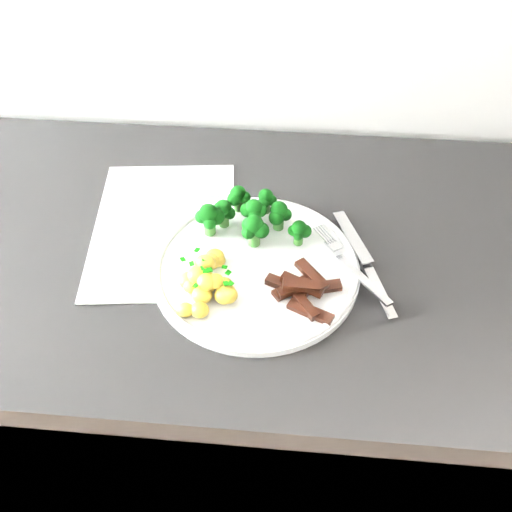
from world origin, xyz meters
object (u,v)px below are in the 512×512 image
object	(u,v)px
plate	(256,267)
knife	(371,275)
fork	(353,267)
recipe_paper	(164,226)
broccoli	(248,214)
potatoes	(209,282)
beef_strips	(303,290)
counter	(208,395)

from	to	relation	value
plate	knife	world-z (taller)	knife
fork	knife	world-z (taller)	fork
recipe_paper	broccoli	xyz separation A→B (m)	(0.13, -0.01, 0.04)
potatoes	beef_strips	distance (m)	0.13
knife	broccoli	bearing A→B (deg)	158.08
plate	fork	size ratio (longest dim) A/B	1.98
counter	knife	bearing A→B (deg)	-10.20
broccoli	knife	xyz separation A→B (m)	(0.18, -0.07, -0.03)
knife	fork	bearing A→B (deg)	174.12
potatoes	knife	bearing A→B (deg)	11.98
counter	broccoli	world-z (taller)	broccoli
plate	potatoes	world-z (taller)	potatoes
plate	fork	xyz separation A→B (m)	(0.13, 0.00, 0.01)
counter	plate	xyz separation A→B (m)	(0.10, -0.05, 0.45)
fork	broccoli	bearing A→B (deg)	155.63
potatoes	beef_strips	world-z (taller)	potatoes
fork	knife	xyz separation A→B (m)	(0.03, -0.00, -0.01)
counter	broccoli	xyz separation A→B (m)	(0.09, 0.02, 0.49)
recipe_paper	knife	xyz separation A→B (m)	(0.31, -0.08, 0.01)
counter	knife	xyz separation A→B (m)	(0.26, -0.05, 0.45)
broccoli	fork	world-z (taller)	broccoli
recipe_paper	broccoli	world-z (taller)	broccoli
potatoes	beef_strips	size ratio (longest dim) A/B	1.13
broccoli	counter	bearing A→B (deg)	-164.01
broccoli	fork	xyz separation A→B (m)	(0.15, -0.07, -0.02)
broccoli	knife	world-z (taller)	broccoli
broccoli	beef_strips	bearing A→B (deg)	-54.15
potatoes	fork	size ratio (longest dim) A/B	0.80
counter	beef_strips	world-z (taller)	beef_strips
knife	counter	bearing A→B (deg)	169.80
beef_strips	recipe_paper	bearing A→B (deg)	149.85
plate	knife	bearing A→B (deg)	-0.52
counter	recipe_paper	size ratio (longest dim) A/B	7.35
broccoli	potatoes	xyz separation A→B (m)	(-0.04, -0.12, -0.02)
broccoli	recipe_paper	bearing A→B (deg)	176.70
recipe_paper	plate	xyz separation A→B (m)	(0.15, -0.08, 0.01)
plate	potatoes	distance (m)	0.08
counter	potatoes	world-z (taller)	potatoes
recipe_paper	plate	bearing A→B (deg)	-27.71
plate	knife	distance (m)	0.16
recipe_paper	beef_strips	distance (m)	0.25
plate	fork	bearing A→B (deg)	0.50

